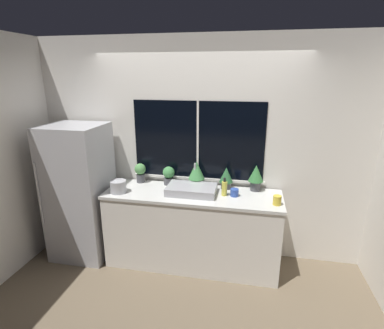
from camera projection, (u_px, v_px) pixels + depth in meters
ground_plane at (187, 277)px, 3.47m from camera, size 14.00×14.00×0.00m
wall_back at (198, 150)px, 3.72m from camera, size 8.00×0.09×2.70m
wall_left at (84, 132)px, 4.87m from camera, size 0.06×7.00×2.70m
wall_right at (355, 143)px, 4.10m from camera, size 0.06×7.00×2.70m
counter at (192, 229)px, 3.62m from camera, size 2.06×0.63×0.93m
refrigerator at (80, 192)px, 3.74m from camera, size 0.69×0.67×1.69m
sink at (192, 189)px, 3.48m from camera, size 0.57×0.41×0.30m
potted_plant_far_left at (140, 172)px, 3.80m from camera, size 0.14×0.14×0.25m
potted_plant_left at (169, 175)px, 3.74m from camera, size 0.15×0.15×0.23m
potted_plant_center at (197, 171)px, 3.65m from camera, size 0.20×0.20×0.32m
potted_plant_right at (226, 177)px, 3.60m from camera, size 0.16×0.16×0.26m
potted_plant_far_right at (256, 176)px, 3.52m from camera, size 0.18×0.18×0.31m
soap_bottle at (224, 188)px, 3.40m from camera, size 0.06×0.06×0.21m
mug_blue at (234, 193)px, 3.40m from camera, size 0.09×0.09×0.09m
mug_yellow at (277, 200)px, 3.17m from camera, size 0.09×0.09×0.10m
kettle at (118, 186)px, 3.49m from camera, size 0.19×0.19×0.16m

